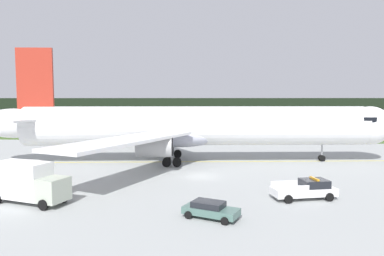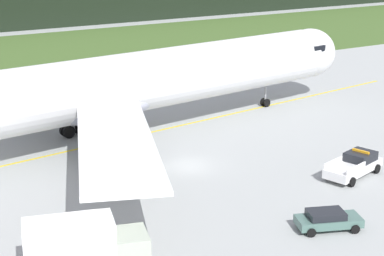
% 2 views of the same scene
% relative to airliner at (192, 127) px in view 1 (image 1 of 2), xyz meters
% --- Properties ---
extents(ground, '(320.00, 320.00, 0.00)m').
position_rel_airliner_xyz_m(ground, '(1.77, -9.46, -5.12)').
color(ground, '#9DA19F').
extents(grass_verge, '(320.00, 42.81, 0.04)m').
position_rel_airliner_xyz_m(grass_verge, '(1.77, 45.61, -5.10)').
color(grass_verge, '#3F5B26').
rests_on(grass_verge, ground).
extents(distant_tree_line, '(288.00, 7.23, 9.40)m').
position_rel_airliner_xyz_m(distant_tree_line, '(1.77, 75.63, -0.42)').
color(distant_tree_line, black).
rests_on(distant_tree_line, ground).
extents(taxiway_centerline_main, '(77.25, 9.57, 0.01)m').
position_rel_airliner_xyz_m(taxiway_centerline_main, '(0.53, 0.06, -5.11)').
color(taxiway_centerline_main, yellow).
rests_on(taxiway_centerline_main, ground).
extents(airliner, '(59.11, 43.86, 16.27)m').
position_rel_airliner_xyz_m(airliner, '(0.00, 0.00, 0.00)').
color(airliner, white).
rests_on(airliner, ground).
extents(ops_pickup_truck, '(6.09, 3.50, 1.94)m').
position_rel_airliner_xyz_m(ops_pickup_truck, '(12.05, -18.19, -4.21)').
color(ops_pickup_truck, silver).
rests_on(ops_pickup_truck, ground).
extents(catering_truck, '(7.23, 4.25, 3.76)m').
position_rel_airliner_xyz_m(catering_truck, '(-12.46, -21.68, -3.23)').
color(catering_truck, '#ABB5A2').
rests_on(catering_truck, ground).
extents(staff_car, '(4.60, 3.21, 1.30)m').
position_rel_airliner_xyz_m(staff_car, '(3.56, -24.24, -4.42)').
color(staff_car, '#47675F').
rests_on(staff_car, ground).
extents(taxiway_edge_light_west, '(0.12, 0.12, 0.39)m').
position_rel_airliner_xyz_m(taxiway_edge_light_west, '(-19.86, -11.90, -4.90)').
color(taxiway_edge_light_west, yellow).
rests_on(taxiway_edge_light_west, ground).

